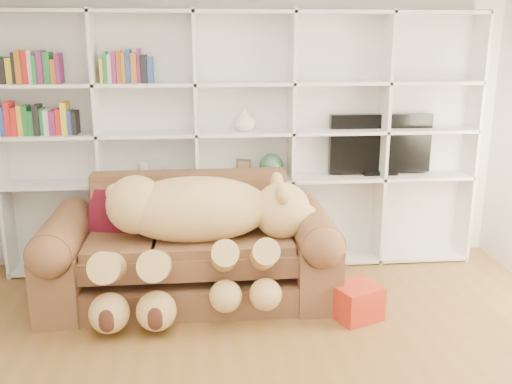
{
  "coord_description": "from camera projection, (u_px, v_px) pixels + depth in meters",
  "views": [
    {
      "loc": [
        -0.4,
        -2.92,
        2.16
      ],
      "look_at": [
        0.04,
        1.63,
        0.91
      ],
      "focal_mm": 40.0,
      "sensor_mm": 36.0,
      "label": 1
    }
  ],
  "objects": [
    {
      "name": "snow_globe",
      "position": [
        180.0,
        174.0,
        5.32
      ],
      "size": [
        0.09,
        0.09,
        0.09
      ],
      "primitive_type": "sphere",
      "color": "silver",
      "rests_on": "bookshelf"
    },
    {
      "name": "shelf_vase",
      "position": [
        245.0,
        120.0,
        5.25
      ],
      "size": [
        0.21,
        0.21,
        0.21
      ],
      "primitive_type": "imported",
      "rotation": [
        0.0,
        0.0,
        -0.08
      ],
      "color": "silver",
      "rests_on": "bookshelf"
    },
    {
      "name": "figurine_tall",
      "position": [
        143.0,
        171.0,
        5.28
      ],
      "size": [
        0.11,
        0.11,
        0.18
      ],
      "primitive_type": "cylinder",
      "rotation": [
        0.0,
        0.0,
        0.27
      ],
      "color": "beige",
      "rests_on": "bookshelf"
    },
    {
      "name": "gift_box",
      "position": [
        356.0,
        301.0,
        4.5
      ],
      "size": [
        0.44,
        0.43,
        0.27
      ],
      "primitive_type": "cube",
      "rotation": [
        0.0,
        0.0,
        0.4
      ],
      "color": "#B72B18",
      "rests_on": "floor"
    },
    {
      "name": "picture_frame",
      "position": [
        244.0,
        168.0,
        5.37
      ],
      "size": [
        0.14,
        0.08,
        0.17
      ],
      "primitive_type": "cube",
      "rotation": [
        0.0,
        0.0,
        -0.43
      ],
      "color": "brown",
      "rests_on": "bookshelf"
    },
    {
      "name": "sofa",
      "position": [
        191.0,
        254.0,
        4.83
      ],
      "size": [
        2.4,
        1.04,
        1.01
      ],
      "color": "brown",
      "rests_on": "floor"
    },
    {
      "name": "figurine_short",
      "position": [
        165.0,
        174.0,
        5.31
      ],
      "size": [
        0.09,
        0.09,
        0.12
      ],
      "primitive_type": "cylinder",
      "rotation": [
        0.0,
        0.0,
        0.34
      ],
      "color": "beige",
      "rests_on": "bookshelf"
    },
    {
      "name": "teddy_bear",
      "position": [
        197.0,
        225.0,
        4.56
      ],
      "size": [
        1.82,
        0.99,
        1.06
      ],
      "rotation": [
        0.0,
        0.0,
        0.12
      ],
      "color": "#D9B26C",
      "rests_on": "sofa"
    },
    {
      "name": "wall_back",
      "position": [
        243.0,
        124.0,
        5.45
      ],
      "size": [
        5.0,
        0.02,
        2.7
      ],
      "primitive_type": "cube",
      "color": "silver",
      "rests_on": "floor"
    },
    {
      "name": "green_vase",
      "position": [
        271.0,
        166.0,
        5.39
      ],
      "size": [
        0.23,
        0.23,
        0.23
      ],
      "primitive_type": "sphere",
      "color": "#316041",
      "rests_on": "bookshelf"
    },
    {
      "name": "tv",
      "position": [
        380.0,
        145.0,
        5.49
      ],
      "size": [
        0.99,
        0.18,
        0.58
      ],
      "color": "black",
      "rests_on": "bookshelf"
    },
    {
      "name": "bookshelf",
      "position": [
        218.0,
        131.0,
        5.31
      ],
      "size": [
        4.43,
        0.35,
        2.4
      ],
      "color": "white",
      "rests_on": "floor"
    },
    {
      "name": "throw_pillow",
      "position": [
        114.0,
        213.0,
        4.85
      ],
      "size": [
        0.44,
        0.31,
        0.42
      ],
      "primitive_type": "cube",
      "rotation": [
        -0.24,
        0.0,
        -0.23
      ],
      "color": "maroon",
      "rests_on": "sofa"
    }
  ]
}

